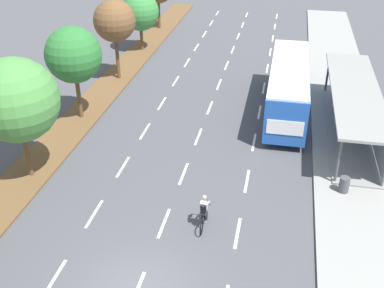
{
  "coord_description": "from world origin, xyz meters",
  "views": [
    {
      "loc": [
        4.77,
        -12.44,
        14.29
      ],
      "look_at": [
        0.22,
        9.74,
        1.2
      ],
      "focal_mm": 43.69,
      "sensor_mm": 36.0,
      "label": 1
    }
  ],
  "objects_px": {
    "median_tree_fourth": "(114,21)",
    "median_tree_fifth": "(140,12)",
    "median_tree_second": "(16,100)",
    "trash_bin": "(344,185)",
    "bus": "(288,84)",
    "median_tree_third": "(73,55)",
    "bus_shelter": "(357,107)",
    "cyclist": "(204,213)"
  },
  "relations": [
    {
      "from": "bus_shelter",
      "to": "bus",
      "type": "height_order",
      "value": "bus"
    },
    {
      "from": "trash_bin",
      "to": "cyclist",
      "type": "bearing_deg",
      "value": -148.89
    },
    {
      "from": "bus_shelter",
      "to": "median_tree_second",
      "type": "relative_size",
      "value": 1.98
    },
    {
      "from": "median_tree_third",
      "to": "median_tree_fourth",
      "type": "relative_size",
      "value": 0.99
    },
    {
      "from": "median_tree_second",
      "to": "trash_bin",
      "type": "distance_m",
      "value": 17.09
    },
    {
      "from": "bus",
      "to": "median_tree_second",
      "type": "bearing_deg",
      "value": -140.7
    },
    {
      "from": "median_tree_second",
      "to": "bus",
      "type": "bearing_deg",
      "value": 39.3
    },
    {
      "from": "median_tree_fourth",
      "to": "median_tree_second",
      "type": "bearing_deg",
      "value": -90.11
    },
    {
      "from": "bus",
      "to": "trash_bin",
      "type": "relative_size",
      "value": 13.28
    },
    {
      "from": "cyclist",
      "to": "median_tree_second",
      "type": "height_order",
      "value": "median_tree_second"
    },
    {
      "from": "median_tree_third",
      "to": "median_tree_second",
      "type": "bearing_deg",
      "value": -88.81
    },
    {
      "from": "median_tree_fifth",
      "to": "trash_bin",
      "type": "bearing_deg",
      "value": -49.63
    },
    {
      "from": "cyclist",
      "to": "median_tree_fourth",
      "type": "bearing_deg",
      "value": 121.01
    },
    {
      "from": "bus",
      "to": "median_tree_fourth",
      "type": "height_order",
      "value": "median_tree_fourth"
    },
    {
      "from": "bus_shelter",
      "to": "median_tree_fifth",
      "type": "xyz_separation_m",
      "value": [
        -17.82,
        12.82,
        1.74
      ]
    },
    {
      "from": "cyclist",
      "to": "median_tree_third",
      "type": "height_order",
      "value": "median_tree_third"
    },
    {
      "from": "median_tree_third",
      "to": "trash_bin",
      "type": "xyz_separation_m",
      "value": [
        16.68,
        -5.42,
        -3.86
      ]
    },
    {
      "from": "bus_shelter",
      "to": "cyclist",
      "type": "bearing_deg",
      "value": -125.23
    },
    {
      "from": "median_tree_second",
      "to": "trash_bin",
      "type": "bearing_deg",
      "value": 5.93
    },
    {
      "from": "bus_shelter",
      "to": "median_tree_third",
      "type": "height_order",
      "value": "median_tree_third"
    },
    {
      "from": "bus",
      "to": "median_tree_fifth",
      "type": "relative_size",
      "value": 2.17
    },
    {
      "from": "median_tree_third",
      "to": "bus",
      "type": "bearing_deg",
      "value": 15.65
    },
    {
      "from": "cyclist",
      "to": "median_tree_second",
      "type": "xyz_separation_m",
      "value": [
        -9.96,
        2.25,
        3.75
      ]
    },
    {
      "from": "median_tree_second",
      "to": "trash_bin",
      "type": "xyz_separation_m",
      "value": [
        16.53,
        1.72,
        -3.97
      ]
    },
    {
      "from": "median_tree_fourth",
      "to": "median_tree_fifth",
      "type": "xyz_separation_m",
      "value": [
        -0.24,
        7.14,
        -1.08
      ]
    },
    {
      "from": "bus",
      "to": "trash_bin",
      "type": "bearing_deg",
      "value": -70.81
    },
    {
      "from": "median_tree_second",
      "to": "cyclist",
      "type": "bearing_deg",
      "value": -12.73
    },
    {
      "from": "bus_shelter",
      "to": "median_tree_third",
      "type": "xyz_separation_m",
      "value": [
        -17.76,
        -1.45,
        2.57
      ]
    },
    {
      "from": "median_tree_fourth",
      "to": "median_tree_fifth",
      "type": "height_order",
      "value": "median_tree_fourth"
    },
    {
      "from": "median_tree_second",
      "to": "median_tree_fifth",
      "type": "bearing_deg",
      "value": 90.56
    },
    {
      "from": "median_tree_third",
      "to": "median_tree_fifth",
      "type": "xyz_separation_m",
      "value": [
        -0.06,
        14.27,
        -0.83
      ]
    },
    {
      "from": "bus_shelter",
      "to": "cyclist",
      "type": "relative_size",
      "value": 7.19
    },
    {
      "from": "bus_shelter",
      "to": "median_tree_second",
      "type": "distance_m",
      "value": 19.78
    },
    {
      "from": "bus",
      "to": "median_tree_third",
      "type": "relative_size",
      "value": 1.84
    },
    {
      "from": "median_tree_third",
      "to": "median_tree_fourth",
      "type": "height_order",
      "value": "median_tree_fourth"
    },
    {
      "from": "bus_shelter",
      "to": "bus",
      "type": "distance_m",
      "value": 4.88
    },
    {
      "from": "cyclist",
      "to": "median_tree_second",
      "type": "relative_size",
      "value": 0.28
    },
    {
      "from": "bus_shelter",
      "to": "median_tree_fifth",
      "type": "bearing_deg",
      "value": 144.27
    },
    {
      "from": "bus_shelter",
      "to": "trash_bin",
      "type": "bearing_deg",
      "value": -98.94
    },
    {
      "from": "median_tree_fifth",
      "to": "median_tree_fourth",
      "type": "bearing_deg",
      "value": -88.1
    },
    {
      "from": "bus_shelter",
      "to": "median_tree_fourth",
      "type": "height_order",
      "value": "median_tree_fourth"
    },
    {
      "from": "median_tree_second",
      "to": "median_tree_fourth",
      "type": "height_order",
      "value": "median_tree_second"
    }
  ]
}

